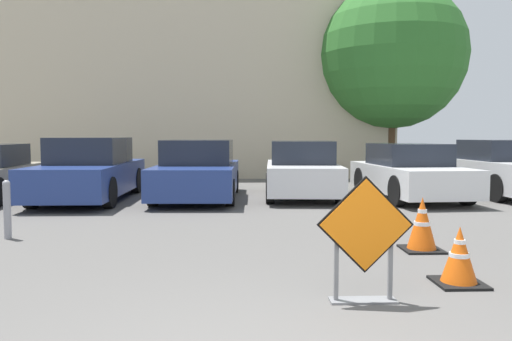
{
  "coord_description": "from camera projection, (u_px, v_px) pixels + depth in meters",
  "views": [
    {
      "loc": [
        -0.16,
        -2.91,
        1.61
      ],
      "look_at": [
        0.26,
        8.45,
        0.8
      ],
      "focal_mm": 35.0,
      "sensor_mm": 36.0,
      "label": 1
    }
  ],
  "objects": [
    {
      "name": "parked_car_fourth",
      "position": [
        302.0,
        171.0,
        12.96
      ],
      "size": [
        2.05,
        4.12,
        1.45
      ],
      "rotation": [
        0.0,
        0.0,
        3.07
      ],
      "color": "silver",
      "rests_on": "ground_plane"
    },
    {
      "name": "parked_car_second",
      "position": [
        90.0,
        171.0,
        12.37
      ],
      "size": [
        1.89,
        4.69,
        1.55
      ],
      "rotation": [
        0.0,
        0.0,
        3.14
      ],
      "color": "navy",
      "rests_on": "ground_plane"
    },
    {
      "name": "traffic_cone_second",
      "position": [
        422.0,
        224.0,
        6.93
      ],
      "size": [
        0.54,
        0.54,
        0.75
      ],
      "color": "black",
      "rests_on": "ground_plane"
    },
    {
      "name": "street_tree_behind_lot",
      "position": [
        392.0,
        56.0,
        18.29
      ],
      "size": [
        5.34,
        5.34,
        7.19
      ],
      "color": "#513823",
      "rests_on": "ground_plane"
    },
    {
      "name": "road_closed_sign",
      "position": [
        365.0,
        237.0,
        4.74
      ],
      "size": [
        0.93,
        0.2,
        1.22
      ],
      "color": "black",
      "rests_on": "ground_plane"
    },
    {
      "name": "parked_car_third",
      "position": [
        198.0,
        172.0,
        12.62
      ],
      "size": [
        2.05,
        4.46,
        1.48
      ],
      "rotation": [
        0.0,
        0.0,
        3.11
      ],
      "color": "navy",
      "rests_on": "ground_plane"
    },
    {
      "name": "parked_car_fifth",
      "position": [
        409.0,
        173.0,
        12.62
      ],
      "size": [
        2.08,
        4.31,
        1.39
      ],
      "rotation": [
        0.0,
        0.0,
        3.21
      ],
      "color": "white",
      "rests_on": "ground_plane"
    },
    {
      "name": "ground_plane",
      "position": [
        244.0,
        197.0,
        12.99
      ],
      "size": [
        96.0,
        96.0,
        0.0
      ],
      "primitive_type": "plane",
      "color": "#565451"
    },
    {
      "name": "traffic_cone_nearest",
      "position": [
        459.0,
        256.0,
        5.36
      ],
      "size": [
        0.51,
        0.51,
        0.63
      ],
      "color": "black",
      "rests_on": "ground_plane"
    },
    {
      "name": "bollard_nearest",
      "position": [
        7.0,
        208.0,
        7.71
      ],
      "size": [
        0.12,
        0.12,
        0.92
      ],
      "color": "gray",
      "rests_on": "ground_plane"
    },
    {
      "name": "building_facade_backdrop",
      "position": [
        175.0,
        86.0,
        20.45
      ],
      "size": [
        16.92,
        5.0,
        7.2
      ],
      "color": "beige",
      "rests_on": "ground_plane"
    },
    {
      "name": "parked_car_sixth",
      "position": [
        502.0,
        170.0,
        13.2
      ],
      "size": [
        1.96,
        4.07,
        1.48
      ],
      "rotation": [
        0.0,
        0.0,
        3.18
      ],
      "color": "silver",
      "rests_on": "ground_plane"
    }
  ]
}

